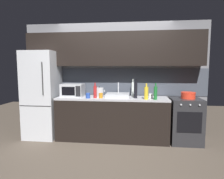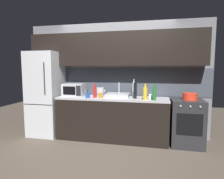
% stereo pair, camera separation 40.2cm
% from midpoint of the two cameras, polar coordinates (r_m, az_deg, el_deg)
% --- Properties ---
extents(ground_plane, '(10.00, 10.00, 0.00)m').
position_cam_midpoint_polar(ground_plane, '(3.45, -5.33, -19.55)').
color(ground_plane, '#4C4238').
extents(back_wall, '(4.04, 0.44, 2.50)m').
position_cam_midpoint_polar(back_wall, '(4.29, -2.21, 6.90)').
color(back_wall, slate).
rests_on(back_wall, ground).
extents(counter_run, '(2.30, 0.60, 0.90)m').
position_cam_midpoint_polar(counter_run, '(4.13, -2.78, -8.50)').
color(counter_run, black).
rests_on(counter_run, ground).
extents(refrigerator, '(0.68, 0.69, 1.86)m').
position_cam_midpoint_polar(refrigerator, '(4.54, -22.25, -1.44)').
color(refrigerator, '#B7BABF').
rests_on(refrigerator, ground).
extents(oven_range, '(0.60, 0.62, 0.90)m').
position_cam_midpoint_polar(oven_range, '(4.16, 18.18, -8.70)').
color(oven_range, '#232326').
rests_on(oven_range, ground).
extents(microwave, '(0.46, 0.35, 0.27)m').
position_cam_midpoint_polar(microwave, '(4.26, -14.15, -0.21)').
color(microwave, '#A8AAAF').
rests_on(microwave, counter_run).
extents(sink_basin, '(0.48, 0.38, 0.30)m').
position_cam_midpoint_polar(sink_basin, '(4.04, -1.13, -1.70)').
color(sink_basin, '#ADAFB5').
rests_on(sink_basin, counter_run).
extents(kettle, '(0.20, 0.17, 0.22)m').
position_cam_midpoint_polar(kettle, '(4.11, -6.50, -0.78)').
color(kettle, '#B7BABF').
rests_on(kettle, counter_run).
extents(wine_bottle_green, '(0.07, 0.07, 0.32)m').
position_cam_midpoint_polar(wine_bottle_green, '(3.75, 9.73, -1.00)').
color(wine_bottle_green, '#1E6B2D').
rests_on(wine_bottle_green, counter_run).
extents(wine_bottle_red, '(0.07, 0.07, 0.32)m').
position_cam_midpoint_polar(wine_bottle_red, '(3.95, -7.91, -0.66)').
color(wine_bottle_red, '#A82323').
rests_on(wine_bottle_red, counter_run).
extents(wine_bottle_dark, '(0.07, 0.07, 0.39)m').
position_cam_midpoint_polar(wine_bottle_dark, '(3.89, 4.05, -0.19)').
color(wine_bottle_dark, black).
rests_on(wine_bottle_dark, counter_run).
extents(wine_bottle_clear, '(0.06, 0.06, 0.37)m').
position_cam_midpoint_polar(wine_bottle_clear, '(4.19, 3.45, 0.16)').
color(wine_bottle_clear, silver).
rests_on(wine_bottle_clear, counter_run).
extents(wine_bottle_yellow, '(0.08, 0.08, 0.32)m').
position_cam_midpoint_polar(wine_bottle_yellow, '(3.75, 7.07, -1.01)').
color(wine_bottle_yellow, gold).
rests_on(wine_bottle_yellow, counter_run).
extents(mug_amber, '(0.08, 0.08, 0.10)m').
position_cam_midpoint_polar(mug_amber, '(3.93, -6.24, -1.80)').
color(mug_amber, '#B27019').
rests_on(mug_amber, counter_run).
extents(mug_white, '(0.09, 0.09, 0.09)m').
position_cam_midpoint_polar(mug_white, '(3.97, 8.49, -1.88)').
color(mug_white, silver).
rests_on(mug_white, counter_run).
extents(mug_blue, '(0.09, 0.09, 0.11)m').
position_cam_midpoint_polar(mug_blue, '(3.94, -10.02, -1.81)').
color(mug_blue, '#234299').
rests_on(mug_blue, counter_run).
extents(cooking_pot, '(0.28, 0.28, 0.13)m').
position_cam_midpoint_polar(cooking_pot, '(4.07, 18.96, -1.66)').
color(cooking_pot, red).
rests_on(cooking_pot, oven_range).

